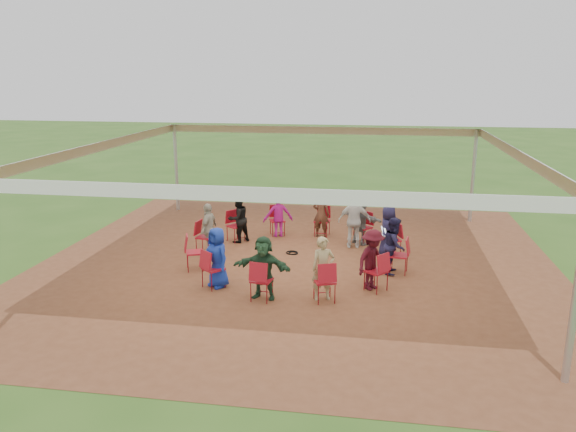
# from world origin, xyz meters

# --- Properties ---
(ground) EXTENTS (80.00, 80.00, 0.00)m
(ground) POSITION_xyz_m (0.00, 0.00, 0.00)
(ground) COLOR #32591B
(ground) RESTS_ON ground
(dirt_patch) EXTENTS (13.00, 13.00, 0.00)m
(dirt_patch) POSITION_xyz_m (0.00, 0.00, 0.01)
(dirt_patch) COLOR brown
(dirt_patch) RESTS_ON ground
(tent) EXTENTS (10.33, 10.33, 3.00)m
(tent) POSITION_xyz_m (0.00, 0.00, 2.37)
(tent) COLOR #B2B2B7
(tent) RESTS_ON ground
(chair_0) EXTENTS (0.56, 0.55, 0.90)m
(chair_0) POSITION_xyz_m (2.40, 0.94, 0.45)
(chair_0) COLOR #A91121
(chair_0) RESTS_ON ground
(chair_1) EXTENTS (0.60, 0.61, 0.90)m
(chair_1) POSITION_xyz_m (1.61, 2.01, 0.45)
(chair_1) COLOR #A91121
(chair_1) RESTS_ON ground
(chair_2) EXTENTS (0.48, 0.50, 0.90)m
(chair_2) POSITION_xyz_m (0.39, 2.55, 0.45)
(chair_2) COLOR #A91121
(chair_2) RESTS_ON ground
(chair_3) EXTENTS (0.55, 0.56, 0.90)m
(chair_3) POSITION_xyz_m (-0.94, 2.40, 0.45)
(chair_3) COLOR #A91121
(chair_3) RESTS_ON ground
(chair_4) EXTENTS (0.61, 0.60, 0.90)m
(chair_4) POSITION_xyz_m (-2.01, 1.61, 0.45)
(chair_4) COLOR #A91121
(chair_4) RESTS_ON ground
(chair_5) EXTENTS (0.50, 0.48, 0.90)m
(chair_5) POSITION_xyz_m (-2.55, 0.39, 0.45)
(chair_5) COLOR #A91121
(chair_5) RESTS_ON ground
(chair_6) EXTENTS (0.56, 0.55, 0.90)m
(chair_6) POSITION_xyz_m (-2.40, -0.94, 0.45)
(chair_6) COLOR #A91121
(chair_6) RESTS_ON ground
(chair_7) EXTENTS (0.60, 0.61, 0.90)m
(chair_7) POSITION_xyz_m (-1.61, -2.01, 0.45)
(chair_7) COLOR #A91121
(chair_7) RESTS_ON ground
(chair_8) EXTENTS (0.48, 0.50, 0.90)m
(chair_8) POSITION_xyz_m (-0.39, -2.55, 0.45)
(chair_8) COLOR #A91121
(chair_8) RESTS_ON ground
(chair_9) EXTENTS (0.55, 0.56, 0.90)m
(chair_9) POSITION_xyz_m (0.94, -2.40, 0.45)
(chair_9) COLOR #A91121
(chair_9) RESTS_ON ground
(chair_10) EXTENTS (0.61, 0.60, 0.90)m
(chair_10) POSITION_xyz_m (2.01, -1.61, 0.45)
(chair_10) COLOR #A91121
(chair_10) RESTS_ON ground
(chair_11) EXTENTS (0.50, 0.48, 0.90)m
(chair_11) POSITION_xyz_m (2.55, -0.39, 0.45)
(chair_11) COLOR #A91121
(chair_11) RESTS_ON ground
(person_seated_0) EXTENTS (0.60, 0.77, 1.38)m
(person_seated_0) POSITION_xyz_m (2.29, 0.90, 0.70)
(person_seated_0) COLOR #1B1839
(person_seated_0) RESTS_ON ground
(person_seated_1) EXTENTS (1.30, 1.17, 1.38)m
(person_seated_1) POSITION_xyz_m (1.53, 1.92, 0.70)
(person_seated_1) COLOR gray
(person_seated_1) RESTS_ON ground
(person_seated_2) EXTENTS (0.55, 0.40, 1.38)m
(person_seated_2) POSITION_xyz_m (0.37, 2.43, 0.70)
(person_seated_2) COLOR #4E2D1E
(person_seated_2) RESTS_ON ground
(person_seated_3) EXTENTS (0.99, 0.74, 1.38)m
(person_seated_3) POSITION_xyz_m (-0.90, 2.29, 0.70)
(person_seated_3) COLOR #91106A
(person_seated_3) RESTS_ON ground
(person_seated_4) EXTENTS (0.72, 0.77, 1.38)m
(person_seated_4) POSITION_xyz_m (-1.92, 1.53, 0.70)
(person_seated_4) COLOR black
(person_seated_4) RESTS_ON ground
(person_seated_5) EXTENTS (0.53, 0.86, 1.38)m
(person_seated_5) POSITION_xyz_m (-2.43, 0.37, 0.70)
(person_seated_5) COLOR #A8A494
(person_seated_5) RESTS_ON ground
(person_seated_6) EXTENTS (0.76, 0.72, 1.38)m
(person_seated_6) POSITION_xyz_m (-1.53, -1.92, 0.70)
(person_seated_6) COLOR #1732A6
(person_seated_6) RESTS_ON ground
(person_seated_7) EXTENTS (1.34, 0.67, 1.38)m
(person_seated_7) POSITION_xyz_m (-0.37, -2.43, 0.70)
(person_seated_7) COLOR #21452D
(person_seated_7) RESTS_ON ground
(person_seated_8) EXTENTS (0.59, 0.49, 1.38)m
(person_seated_8) POSITION_xyz_m (0.90, -2.29, 0.70)
(person_seated_8) COLOR tan
(person_seated_8) RESTS_ON ground
(person_seated_9) EXTENTS (0.90, 0.97, 1.38)m
(person_seated_9) POSITION_xyz_m (1.92, -1.53, 0.70)
(person_seated_9) COLOR #3F0B15
(person_seated_9) RESTS_ON ground
(person_seated_10) EXTENTS (0.48, 0.72, 1.38)m
(person_seated_10) POSITION_xyz_m (2.43, -0.37, 0.70)
(person_seated_10) COLOR #1B1839
(person_seated_10) RESTS_ON ground
(standing_person) EXTENTS (0.93, 0.52, 1.53)m
(standing_person) POSITION_xyz_m (1.38, 1.53, 0.77)
(standing_person) COLOR silver
(standing_person) RESTS_ON ground
(cable_coil) EXTENTS (0.37, 0.37, 0.03)m
(cable_coil) POSITION_xyz_m (-0.23, 0.72, 0.02)
(cable_coil) COLOR black
(cable_coil) RESTS_ON ground
(laptop) EXTENTS (0.37, 0.41, 0.23)m
(laptop) POSITION_xyz_m (2.14, 0.84, 0.65)
(laptop) COLOR #B7B7BC
(laptop) RESTS_ON ground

